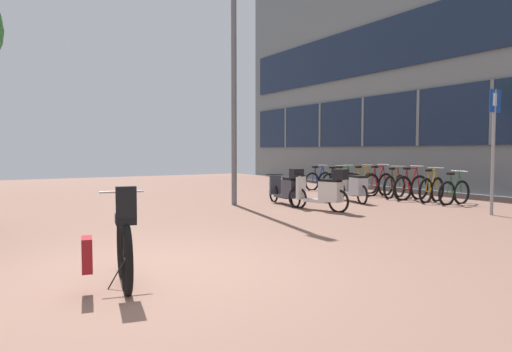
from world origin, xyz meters
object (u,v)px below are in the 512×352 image
(bicycle_foreground, at_px, (121,248))
(bicycle_rack_04, at_px, (378,184))
(parking_sign, at_px, (494,139))
(bicycle_rack_03, at_px, (395,186))
(scooter_near, at_px, (324,191))
(scooter_far, at_px, (354,188))
(bicycle_rack_08, at_px, (319,181))
(bicycle_rack_01, at_px, (432,190))
(bicycle_rack_00, at_px, (454,192))
(bicycle_rack_02, at_px, (411,188))
(scooter_mid, at_px, (288,188))
(bicycle_rack_06, at_px, (343,183))
(bicycle_rack_07, at_px, (336,182))
(bicycle_rack_05, at_px, (362,183))
(lamp_post, at_px, (234,64))

(bicycle_foreground, height_order, bicycle_rack_04, bicycle_foreground)
(parking_sign, bearing_deg, bicycle_rack_03, 74.15)
(scooter_near, height_order, scooter_far, scooter_near)
(bicycle_rack_08, distance_m, parking_sign, 7.33)
(bicycle_rack_01, bearing_deg, bicycle_foreground, -159.94)
(bicycle_rack_03, bearing_deg, bicycle_rack_00, -89.89)
(bicycle_rack_02, distance_m, scooter_mid, 3.89)
(scooter_mid, bearing_deg, bicycle_rack_04, 8.37)
(bicycle_foreground, distance_m, bicycle_rack_08, 12.45)
(bicycle_rack_06, relative_size, parking_sign, 0.49)
(bicycle_rack_07, bearing_deg, bicycle_foreground, -141.73)
(bicycle_rack_05, bearing_deg, parking_sign, -101.72)
(bicycle_rack_07, bearing_deg, bicycle_rack_02, -91.81)
(bicycle_rack_05, bearing_deg, bicycle_rack_01, -90.77)
(bicycle_rack_00, bearing_deg, bicycle_rack_01, 93.79)
(bicycle_rack_00, bearing_deg, bicycle_foreground, -163.71)
(scooter_near, bearing_deg, bicycle_rack_01, -1.61)
(bicycle_rack_00, height_order, bicycle_rack_07, bicycle_rack_07)
(bicycle_rack_01, relative_size, bicycle_rack_02, 0.94)
(scooter_mid, xyz_separation_m, lamp_post, (-1.17, 0.80, 3.22))
(bicycle_rack_06, bearing_deg, bicycle_rack_07, 69.70)
(bicycle_rack_08, bearing_deg, bicycle_rack_01, -88.18)
(bicycle_rack_02, bearing_deg, scooter_near, -171.19)
(bicycle_rack_05, xyz_separation_m, parking_sign, (-1.06, -5.11, 1.34))
(bicycle_rack_02, bearing_deg, lamp_post, 162.36)
(bicycle_foreground, relative_size, scooter_far, 0.81)
(bicycle_rack_06, xyz_separation_m, lamp_post, (-4.83, -1.14, 3.32))
(bicycle_rack_02, height_order, lamp_post, lamp_post)
(bicycle_rack_08, xyz_separation_m, scooter_near, (-3.59, -4.66, 0.13))
(bicycle_rack_01, bearing_deg, parking_sign, -113.22)
(bicycle_rack_01, xyz_separation_m, bicycle_rack_07, (0.08, 4.08, -0.02))
(bicycle_rack_04, relative_size, parking_sign, 0.52)
(lamp_post, bearing_deg, bicycle_rack_04, -2.51)
(bicycle_rack_08, distance_m, scooter_far, 4.03)
(bicycle_rack_00, relative_size, lamp_post, 0.19)
(bicycle_rack_02, relative_size, bicycle_rack_03, 1.05)
(scooter_near, relative_size, parking_sign, 0.60)
(bicycle_rack_07, distance_m, parking_sign, 6.70)
(bicycle_rack_04, bearing_deg, bicycle_rack_05, 92.58)
(bicycle_rack_02, distance_m, bicycle_rack_08, 4.09)
(bicycle_rack_00, distance_m, bicycle_rack_07, 4.76)
(bicycle_rack_07, xyz_separation_m, lamp_post, (-5.09, -1.82, 3.34))
(bicycle_rack_01, xyz_separation_m, bicycle_rack_08, (-0.15, 4.76, -0.02))
(bicycle_rack_08, bearing_deg, scooter_far, -115.01)
(bicycle_foreground, relative_size, bicycle_rack_06, 1.04)
(bicycle_foreground, height_order, bicycle_rack_03, bicycle_foreground)
(bicycle_rack_03, height_order, parking_sign, parking_sign)
(scooter_far, bearing_deg, bicycle_rack_07, 56.95)
(bicycle_rack_03, distance_m, scooter_mid, 3.88)
(bicycle_rack_06, bearing_deg, scooter_near, -137.25)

